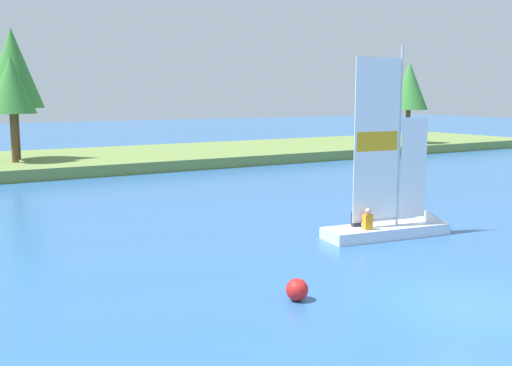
{
  "coord_description": "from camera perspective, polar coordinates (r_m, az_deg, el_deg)",
  "views": [
    {
      "loc": [
        -11.07,
        -8.94,
        4.76
      ],
      "look_at": [
        1.52,
        11.91,
        1.2
      ],
      "focal_mm": 42.53,
      "sensor_mm": 36.0,
      "label": 1
    }
  ],
  "objects": [
    {
      "name": "shoreline_tree_centre",
      "position": [
        39.25,
        -22.04,
        8.47
      ],
      "size": [
        2.8,
        2.8,
        6.32
      ],
      "color": "brown",
      "rests_on": "shore_bank"
    },
    {
      "name": "channel_buoy",
      "position": [
        14.35,
        3.88,
        -9.97
      ],
      "size": [
        0.53,
        0.53,
        0.53
      ],
      "primitive_type": "sphere",
      "color": "red",
      "rests_on": "ground"
    },
    {
      "name": "shore_bank",
      "position": [
        42.38,
        -15.82,
        2.03
      ],
      "size": [
        80.0,
        12.33,
        0.7
      ],
      "primitive_type": "cube",
      "color": "olive",
      "rests_on": "ground"
    },
    {
      "name": "sailboat",
      "position": [
        21.38,
        13.79,
        -3.38
      ],
      "size": [
        5.05,
        1.91,
        6.75
      ],
      "rotation": [
        0.0,
        0.0,
        -0.14
      ],
      "color": "silver",
      "rests_on": "ground"
    },
    {
      "name": "shoreline_tree_right",
      "position": [
        52.6,
        14.21,
        8.8
      ],
      "size": [
        3.14,
        3.14,
        6.72
      ],
      "color": "brown",
      "rests_on": "shore_bank"
    },
    {
      "name": "shoreline_tree_midright",
      "position": [
        40.93,
        -21.93,
        9.97
      ],
      "size": [
        3.57,
        3.57,
        8.16
      ],
      "color": "brown",
      "rests_on": "shore_bank"
    },
    {
      "name": "ground_plane",
      "position": [
        15.01,
        19.23,
        -10.66
      ],
      "size": [
        200.0,
        200.0,
        0.0
      ],
      "primitive_type": "plane",
      "color": "#2D609E"
    }
  ]
}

